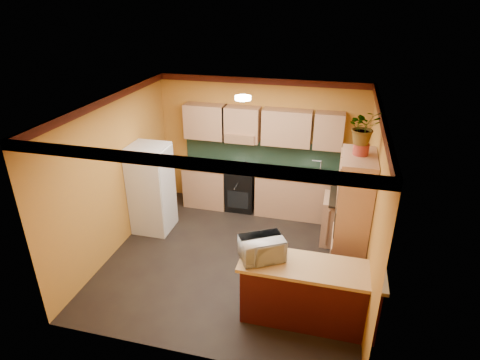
% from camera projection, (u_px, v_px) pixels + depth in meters
% --- Properties ---
extents(room_shell, '(4.24, 4.24, 2.72)m').
position_uv_depth(room_shell, '(239.00, 139.00, 6.29)').
color(room_shell, black).
rests_on(room_shell, ground).
extents(base_cabinets_back, '(3.65, 0.60, 0.88)m').
position_uv_depth(base_cabinets_back, '(271.00, 192.00, 8.26)').
color(base_cabinets_back, tan).
rests_on(base_cabinets_back, ground).
extents(countertop_back, '(3.65, 0.62, 0.04)m').
position_uv_depth(countertop_back, '(271.00, 172.00, 8.06)').
color(countertop_back, black).
rests_on(countertop_back, base_cabinets_back).
extents(stove, '(0.58, 0.58, 0.91)m').
position_uv_depth(stove, '(241.00, 188.00, 8.39)').
color(stove, black).
rests_on(stove, ground).
extents(kettle, '(0.19, 0.19, 0.18)m').
position_uv_depth(kettle, '(246.00, 165.00, 8.09)').
color(kettle, '#B80C1F').
rests_on(kettle, stove).
extents(sink, '(0.48, 0.40, 0.03)m').
position_uv_depth(sink, '(310.00, 174.00, 7.88)').
color(sink, silver).
rests_on(sink, countertop_back).
extents(base_cabinets_right, '(0.60, 0.80, 0.88)m').
position_uv_depth(base_cabinets_right, '(345.00, 221.00, 7.21)').
color(base_cabinets_right, tan).
rests_on(base_cabinets_right, ground).
extents(countertop_right, '(0.62, 0.80, 0.04)m').
position_uv_depth(countertop_right, '(348.00, 198.00, 7.02)').
color(countertop_right, black).
rests_on(countertop_right, base_cabinets_right).
extents(fridge, '(0.68, 0.66, 1.70)m').
position_uv_depth(fridge, '(151.00, 189.00, 7.47)').
color(fridge, white).
rests_on(fridge, ground).
extents(pantry, '(0.48, 0.90, 2.10)m').
position_uv_depth(pantry, '(351.00, 220.00, 6.06)').
color(pantry, tan).
rests_on(pantry, ground).
extents(fern_pot, '(0.22, 0.22, 0.16)m').
position_uv_depth(fern_pot, '(361.00, 149.00, 5.62)').
color(fern_pot, maroon).
rests_on(fern_pot, pantry).
extents(fern, '(0.54, 0.50, 0.49)m').
position_uv_depth(fern, '(364.00, 127.00, 5.48)').
color(fern, tan).
rests_on(fern, fern_pot).
extents(breakfast_bar, '(1.80, 0.55, 0.88)m').
position_uv_depth(breakfast_bar, '(309.00, 295.00, 5.45)').
color(breakfast_bar, '#451110').
rests_on(breakfast_bar, ground).
extents(bar_top, '(1.90, 0.65, 0.05)m').
position_uv_depth(bar_top, '(311.00, 267.00, 5.26)').
color(bar_top, tan).
rests_on(bar_top, breakfast_bar).
extents(microwave, '(0.69, 0.62, 0.32)m').
position_uv_depth(microwave, '(262.00, 248.00, 5.32)').
color(microwave, white).
rests_on(microwave, bar_top).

